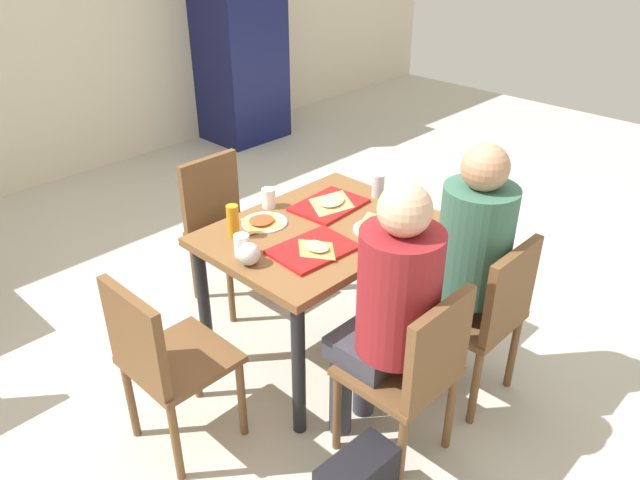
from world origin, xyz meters
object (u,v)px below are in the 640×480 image
Objects in this scene: pizza_slice_d at (380,224)px; person_in_brown_jacket at (466,252)px; person_in_red at (390,303)px; pizza_slice_c at (261,221)px; main_table at (320,245)px; paper_plate_near_edge at (377,229)px; tray_red_far at (329,205)px; pizza_slice_b at (331,202)px; chair_near_right at (486,311)px; soda_can at (378,185)px; plastic_cup_c at (242,245)px; pizza_slice_a at (316,248)px; tray_red_near at (313,249)px; paper_plate_center at (265,222)px; condiment_bottle at (233,221)px; chair_left_end at (161,357)px; chair_far_side at (223,220)px; chair_near_left at (415,369)px; drink_fridge at (240,39)px; foil_bundle at (249,254)px; plastic_cup_a at (269,198)px; plastic_cup_b at (378,239)px.

person_in_brown_jacket is at bearing -79.56° from pizza_slice_d.
person_in_red reaches higher than pizza_slice_c.
main_table is 0.29m from paper_plate_near_edge.
pizza_slice_b is at bearing -16.88° from tray_red_far.
soda_can is at bearing 76.75° from chair_near_right.
plastic_cup_c is at bearing 103.01° from person_in_red.
tray_red_near is at bearing 93.44° from pizza_slice_a.
soda_can is at bearing -17.69° from paper_plate_center.
person_in_brown_jacket is at bearing -54.15° from condiment_bottle.
pizza_slice_c is (0.74, 0.22, 0.26)m from chair_left_end.
condiment_bottle is at bearing 141.57° from pizza_slice_d.
chair_far_side is at bearing 72.22° from pizza_slice_c.
chair_near_left is 1.01m from chair_left_end.
drink_fridge is at bearing 55.45° from tray_red_near.
person_in_red is at bearing 180.00° from person_in_brown_jacket.
main_table is 0.79m from chair_far_side.
person_in_brown_jacket reaches higher than chair_near_right.
chair_near_right is 1.09m from foil_bundle.
main_table is 0.25m from tray_red_far.
person_in_brown_jacket reaches higher than pizza_slice_b.
pizza_slice_d is (0.19, -0.21, 0.12)m from main_table.
plastic_cup_a is 1.00× the size of plastic_cup_b.
plastic_cup_c is at bearing 100.89° from chair_near_left.
paper_plate_center is at bearing 164.24° from tray_red_far.
pizza_slice_d is (-0.08, 0.57, 0.26)m from chair_near_right.
plastic_cup_a and plastic_cup_c have the same top height.
person_in_brown_jacket reaches higher than chair_left_end.
pizza_slice_c reaches higher than paper_plate_near_edge.
pizza_slice_b is (0.20, 0.11, 0.13)m from main_table.
main_table is 4.69× the size of pizza_slice_c.
tray_red_far is 3.60× the size of foil_bundle.
chair_near_left is 1.17m from plastic_cup_a.
pizza_slice_b is at bearing -15.80° from paper_plate_center.
paper_plate_near_edge is at bearing 52.59° from chair_near_left.
pizza_slice_d is at bearing 100.44° from person_in_brown_jacket.
chair_near_left is 0.90m from plastic_cup_c.
chair_far_side is at bearing 60.23° from foil_bundle.
pizza_slice_b is 0.48m from plastic_cup_b.
pizza_slice_a is 0.82× the size of pizza_slice_c.
chair_near_right is 3.99m from drink_fridge.
plastic_cup_a reaches higher than tray_red_far.
person_in_red is 0.72m from plastic_cup_c.
plastic_cup_b is at bearing -138.64° from paper_plate_near_edge.
condiment_bottle reaches higher than pizza_slice_d.
chair_near_right reaches higher than plastic_cup_c.
chair_far_side reaches higher than foil_bundle.
person_in_brown_jacket is at bearing -63.32° from paper_plate_center.
main_table is 10.73× the size of plastic_cup_c.
pizza_slice_b is (0.39, 0.25, 0.02)m from tray_red_near.
person_in_red is at bearing -121.11° from tray_red_far.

